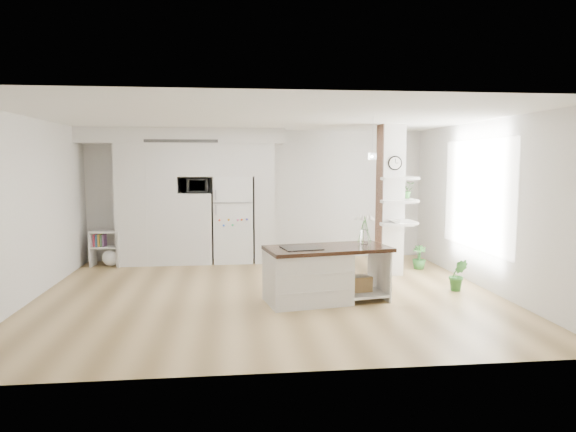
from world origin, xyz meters
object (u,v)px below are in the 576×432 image
at_px(kitchen_island, 315,273).
at_px(floor_plant_a, 458,275).
at_px(bookshelf, 108,251).
at_px(refrigerator, 233,219).

height_order(kitchen_island, floor_plant_a, kitchen_island).
height_order(kitchen_island, bookshelf, kitchen_island).
bearing_deg(kitchen_island, bookshelf, 129.98).
xyz_separation_m(refrigerator, bookshelf, (-2.45, -0.19, -0.57)).
distance_m(refrigerator, bookshelf, 2.52).
bearing_deg(kitchen_island, floor_plant_a, -1.04).
xyz_separation_m(kitchen_island, floor_plant_a, (2.36, 0.38, -0.17)).
height_order(refrigerator, floor_plant_a, refrigerator).
xyz_separation_m(refrigerator, floor_plant_a, (3.52, -2.82, -0.62)).
distance_m(kitchen_island, floor_plant_a, 2.40).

